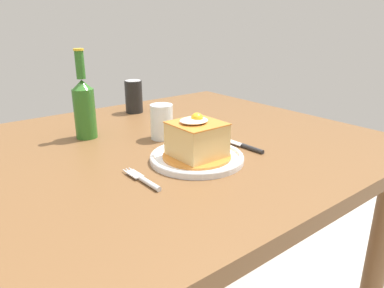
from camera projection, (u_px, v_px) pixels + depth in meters
The scene contains 8 objects.
dining_table at pixel (144, 179), 1.05m from camera, with size 1.37×1.04×0.77m.
main_plate at pixel (197, 157), 0.93m from camera, with size 0.24×0.24×0.02m.
sandwich_meal at pixel (197, 140), 0.91m from camera, with size 0.18×0.18×0.12m.
fork at pixel (145, 180), 0.80m from camera, with size 0.02×0.14×0.01m.
knife at pixel (246, 146), 1.02m from camera, with size 0.02×0.17×0.01m.
soda_can at pixel (134, 97), 1.39m from camera, with size 0.07×0.07×0.12m.
beer_bottle_green at pixel (84, 106), 1.08m from camera, with size 0.06×0.06×0.27m.
drinking_glass at pixel (162, 124), 1.09m from camera, with size 0.07×0.07×0.10m.
Camera 1 is at (-0.49, -0.84, 1.12)m, focal length 33.77 mm.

